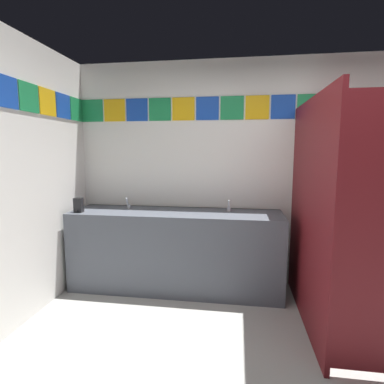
% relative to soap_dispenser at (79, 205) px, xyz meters
% --- Properties ---
extents(wall_back, '(4.46, 0.09, 2.58)m').
position_rel_soap_dispenser_xyz_m(wall_back, '(2.06, 0.53, 0.33)').
color(wall_back, white).
rests_on(wall_back, ground_plane).
extents(vanity_counter, '(2.33, 0.61, 0.88)m').
position_rel_soap_dispenser_xyz_m(vanity_counter, '(1.05, 0.19, -0.51)').
color(vanity_counter, '#4C515B').
rests_on(vanity_counter, ground_plane).
extents(faucet_left, '(0.04, 0.10, 0.14)m').
position_rel_soap_dispenser_xyz_m(faucet_left, '(0.46, 0.28, -0.03)').
color(faucet_left, silver).
rests_on(faucet_left, vanity_counter).
extents(faucet_right, '(0.04, 0.10, 0.14)m').
position_rel_soap_dispenser_xyz_m(faucet_right, '(1.63, 0.28, -0.03)').
color(faucet_right, silver).
rests_on(faucet_right, vanity_counter).
extents(soap_dispenser, '(0.09, 0.09, 0.16)m').
position_rel_soap_dispenser_xyz_m(soap_dispenser, '(0.00, 0.00, 0.00)').
color(soap_dispenser, black).
rests_on(soap_dispenser, vanity_counter).
extents(stall_divider, '(0.92, 1.54, 2.01)m').
position_rel_soap_dispenser_xyz_m(stall_divider, '(2.51, -0.54, 0.04)').
color(stall_divider, maroon).
rests_on(stall_divider, ground_plane).
extents(toilet, '(0.39, 0.49, 0.74)m').
position_rel_soap_dispenser_xyz_m(toilet, '(2.94, 0.03, -0.66)').
color(toilet, white).
rests_on(toilet, ground_plane).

